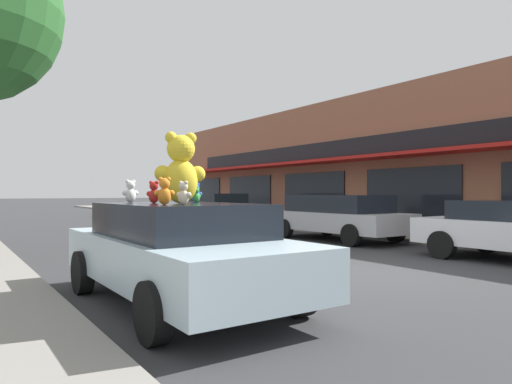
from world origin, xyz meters
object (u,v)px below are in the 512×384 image
Objects in this scene: parked_car_far_center at (338,215)px; teddy_bear_cream at (183,193)px; teddy_bear_red at (154,192)px; teddy_bear_orange at (164,191)px; teddy_bear_blue at (196,193)px; parked_car_far_right at (215,208)px; teddy_bear_green at (196,195)px; teddy_bear_white at (130,191)px; plush_art_car at (179,250)px; teddy_bear_giant at (181,169)px.

teddy_bear_cream is at bearing -145.06° from parked_car_far_center.
parked_car_far_center is (7.79, 4.44, -0.71)m from teddy_bear_red.
teddy_bear_orange is 1.10× the size of teddy_bear_blue.
parked_car_far_center is at bearing -126.21° from teddy_bear_orange.
parked_car_far_right is at bearing -76.34° from teddy_bear_red.
teddy_bear_green is 8.27m from parked_car_far_center.
teddy_bear_green is (0.81, -0.55, -0.05)m from teddy_bear_white.
teddy_bear_green is 0.76× the size of teddy_bear_blue.
teddy_bear_blue is (1.00, -0.15, -0.02)m from teddy_bear_white.
teddy_bear_orange is (-0.43, -0.53, 0.77)m from plush_art_car.
teddy_bear_green is at bearing 44.59° from plush_art_car.
teddy_bear_green is at bearing 145.29° from teddy_bear_white.
teddy_bear_red reaches higher than teddy_bear_green.
teddy_bear_red is at bearing -122.30° from parked_car_far_right.
parked_car_far_center is (7.53, 4.73, -1.02)m from teddy_bear_giant.
plush_art_car is 13.09× the size of teddy_bear_white.
teddy_bear_orange is at bearing -121.26° from parked_car_far_right.
teddy_bear_cream is (0.16, -0.19, -0.02)m from teddy_bear_orange.
teddy_bear_white is (-0.34, 1.02, -0.30)m from teddy_bear_giant.
teddy_bear_red is at bearing 7.37° from teddy_bear_green.
parked_car_far_right is (6.87, 11.75, -0.70)m from teddy_bear_blue.
teddy_bear_giant is at bearing 64.78° from teddy_bear_blue.
teddy_bear_white is (-0.08, 0.73, 0.01)m from teddy_bear_red.
teddy_bear_giant is at bearing 178.10° from teddy_bear_red.
teddy_bear_giant is 1.12m from teddy_bear_white.
parked_car_far_right is at bearing -124.76° from teddy_bear_white.
teddy_bear_cream is at bearing 50.91° from teddy_bear_green.
teddy_bear_white is at bearing -154.76° from parked_car_far_center.
teddy_bear_cream is at bearing 78.68° from teddy_bear_giant.
teddy_bear_cream is 0.94× the size of teddy_bear_blue.
teddy_bear_orange is at bearing 122.36° from teddy_bear_red.
teddy_bear_white is 1.77m from teddy_bear_cream.
teddy_bear_white is at bearing -37.88° from teddy_bear_red.
teddy_bear_red reaches higher than parked_car_far_center.
teddy_bear_red is 14.60m from parked_car_far_right.
teddy_bear_red is at bearing 43.95° from teddy_bear_blue.
teddy_bear_cream is at bearing 70.99° from teddy_bear_blue.
plush_art_car is 13.37× the size of teddy_bear_orange.
teddy_bear_red is 1.35× the size of teddy_bear_green.
teddy_bear_orange is at bearing 41.19° from teddy_bear_green.
plush_art_car is 15.59× the size of teddy_bear_cream.
teddy_bear_orange is 0.07× the size of parked_car_far_center.
plush_art_car is 14.35× the size of teddy_bear_red.
teddy_bear_orange is at bearing 11.86° from teddy_bear_cream.
teddy_bear_cream reaches higher than parked_car_far_center.
parked_car_far_right is at bearing 90.00° from parked_car_far_center.
teddy_bear_white is at bearing -26.35° from teddy_bear_cream.
teddy_bear_white reaches higher than teddy_bear_red.
plush_art_car is at bearing -147.82° from parked_car_far_center.
teddy_bear_green is at bearing -59.98° from teddy_bear_cream.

